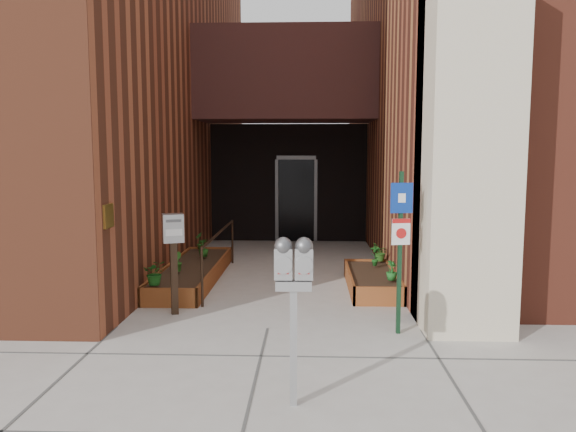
# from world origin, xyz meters

# --- Properties ---
(ground) EXTENTS (80.00, 80.00, 0.00)m
(ground) POSITION_xyz_m (0.00, 0.00, 0.00)
(ground) COLOR #9E9991
(ground) RESTS_ON ground
(architecture) EXTENTS (20.00, 14.60, 10.00)m
(architecture) POSITION_xyz_m (-0.18, 6.89, 4.98)
(architecture) COLOR brown
(architecture) RESTS_ON ground
(planter_left) EXTENTS (0.90, 3.60, 0.30)m
(planter_left) POSITION_xyz_m (-1.55, 2.70, 0.13)
(planter_left) COLOR brown
(planter_left) RESTS_ON ground
(planter_right) EXTENTS (0.80, 2.20, 0.30)m
(planter_right) POSITION_xyz_m (1.60, 2.20, 0.13)
(planter_right) COLOR brown
(planter_right) RESTS_ON ground
(handrail) EXTENTS (0.04, 3.34, 0.90)m
(handrail) POSITION_xyz_m (-1.05, 2.65, 0.75)
(handrail) COLOR black
(handrail) RESTS_ON ground
(parking_meter) EXTENTS (0.35, 0.16, 1.56)m
(parking_meter) POSITION_xyz_m (0.41, -2.21, 1.20)
(parking_meter) COLOR #9A9A9C
(parking_meter) RESTS_ON ground
(sign_post) EXTENTS (0.28, 0.09, 2.06)m
(sign_post) POSITION_xyz_m (1.68, -0.13, 1.27)
(sign_post) COLOR #12321C
(sign_post) RESTS_ON ground
(payment_dropbox) EXTENTS (0.34, 0.29, 1.44)m
(payment_dropbox) POSITION_xyz_m (-1.37, 0.62, 1.04)
(payment_dropbox) COLOR black
(payment_dropbox) RESTS_ON ground
(shrub_left_a) EXTENTS (0.43, 0.43, 0.38)m
(shrub_left_a) POSITION_xyz_m (-1.78, 1.10, 0.49)
(shrub_left_a) COLOR #195718
(shrub_left_a) RESTS_ON planter_left
(shrub_left_b) EXTENTS (0.25, 0.25, 0.33)m
(shrub_left_b) POSITION_xyz_m (-1.68, 2.09, 0.46)
(shrub_left_b) COLOR #28621C
(shrub_left_b) RESTS_ON planter_left
(shrub_left_c) EXTENTS (0.27, 0.27, 0.34)m
(shrub_left_c) POSITION_xyz_m (-1.49, 3.41, 0.47)
(shrub_left_c) COLOR #1B5016
(shrub_left_c) RESTS_ON planter_left
(shrub_left_d) EXTENTS (0.25, 0.25, 0.34)m
(shrub_left_d) POSITION_xyz_m (-1.74, 4.29, 0.47)
(shrub_left_d) COLOR #205317
(shrub_left_d) RESTS_ON planter_left
(shrub_right_a) EXTENTS (0.24, 0.24, 0.30)m
(shrub_right_a) POSITION_xyz_m (1.84, 1.57, 0.45)
(shrub_right_a) COLOR #1B5F1F
(shrub_right_a) RESTS_ON planter_right
(shrub_right_b) EXTENTS (0.25, 0.25, 0.37)m
(shrub_right_b) POSITION_xyz_m (1.71, 2.68, 0.48)
(shrub_right_b) COLOR #185419
(shrub_right_b) RESTS_ON planter_right
(shrub_right_c) EXTENTS (0.31, 0.31, 0.33)m
(shrub_right_c) POSITION_xyz_m (1.85, 3.10, 0.47)
(shrub_right_c) COLOR #255418
(shrub_right_c) RESTS_ON planter_right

